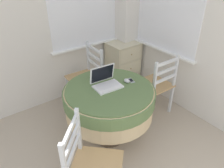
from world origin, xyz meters
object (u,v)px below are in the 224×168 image
round_dining_table (109,100)px  cell_phone (131,80)px  dining_chair_camera_near (91,167)px  dining_chair_near_right_window (156,85)px  dining_chair_near_back_window (87,77)px  computer_mouse (127,81)px  laptop (106,82)px  corner_cabinet (123,64)px

round_dining_table → cell_phone: cell_phone is taller
dining_chair_camera_near → dining_chair_near_right_window: bearing=23.3°
cell_phone → dining_chair_near_back_window: 0.88m
round_dining_table → dining_chair_camera_near: 0.83m
computer_mouse → dining_chair_camera_near: bearing=-146.8°
laptop → dining_chair_camera_near: laptop is taller
dining_chair_near_right_window → corner_cabinet: dining_chair_near_right_window is taller
corner_cabinet → dining_chair_camera_near: bearing=-136.1°
round_dining_table → computer_mouse: (0.24, -0.01, 0.18)m
dining_chair_near_right_window → dining_chair_camera_near: 1.54m
round_dining_table → laptop: bearing=85.2°
dining_chair_near_back_window → corner_cabinet: size_ratio=1.19×
dining_chair_near_right_window → dining_chair_camera_near: same height
round_dining_table → dining_chair_near_back_window: dining_chair_near_back_window is taller
corner_cabinet → laptop: bearing=-137.7°
dining_chair_near_back_window → laptop: bearing=-103.1°
cell_phone → corner_cabinet: 1.23m
dining_chair_near_back_window → corner_cabinet: (0.80, 0.15, -0.07)m
computer_mouse → round_dining_table: bearing=176.7°
computer_mouse → dining_chair_near_back_window: size_ratio=0.09×
cell_phone → dining_chair_camera_near: bearing=-148.8°
laptop → computer_mouse: bearing=-19.6°
cell_phone → dining_chair_camera_near: dining_chair_camera_near is taller
dining_chair_near_right_window → dining_chair_near_back_window: bearing=129.9°
cell_phone → dining_chair_near_right_window: bearing=6.9°
dining_chair_near_back_window → corner_cabinet: dining_chair_near_back_window is taller
computer_mouse → laptop: bearing=160.4°
dining_chair_camera_near → corner_cabinet: dining_chair_camera_near is taller
round_dining_table → laptop: (0.01, 0.07, 0.20)m
cell_phone → dining_chair_near_right_window: size_ratio=0.12×
corner_cabinet → dining_chair_near_right_window: bearing=-100.0°
laptop → dining_chair_camera_near: 0.93m
round_dining_table → computer_mouse: bearing=-3.3°
laptop → cell_phone: laptop is taller
cell_phone → dining_chair_camera_near: size_ratio=0.12×
computer_mouse → dining_chair_camera_near: size_ratio=0.09×
dining_chair_near_back_window → dining_chair_camera_near: bearing=-119.5°
round_dining_table → computer_mouse: 0.30m
dining_chair_near_right_window → dining_chair_camera_near: (-1.41, -0.61, 0.00)m
round_dining_table → cell_phone: 0.34m
laptop → cell_phone: bearing=-16.2°
laptop → corner_cabinet: 1.37m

